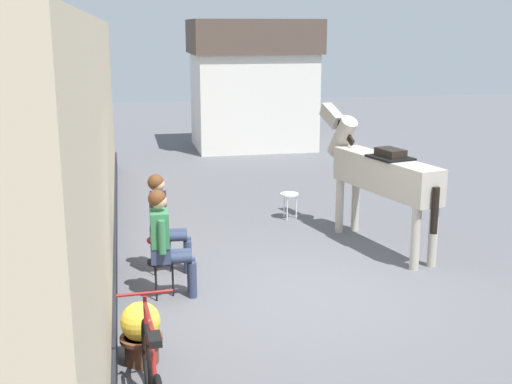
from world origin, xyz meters
name	(u,v)px	position (x,y,z in m)	size (l,w,h in m)	color
ground_plane	(258,226)	(0.00, 3.00, 0.00)	(40.00, 40.00, 0.00)	#56565B
pub_facade_wall	(98,160)	(-2.55, 1.50, 1.54)	(0.34, 14.00, 3.40)	#CCB793
distant_cottage	(253,83)	(1.40, 10.54, 1.80)	(3.40, 2.60, 3.50)	silver
seated_visitor_near	(165,238)	(-1.74, 0.21, 0.78)	(0.61, 0.49, 1.39)	black
seated_visitor_far	(163,218)	(-1.71, 1.09, 0.78)	(0.61, 0.49, 1.39)	red
saddled_horse_center	(380,173)	(1.59, 1.58, 1.16)	(1.01, 2.94, 2.06)	#B2A899
flower_planter_near	(141,331)	(-2.11, -1.44, 0.33)	(0.43, 0.43, 0.64)	brown
leaning_bicycle	(153,382)	(-2.05, -2.55, 0.40)	(0.50, 1.76, 1.02)	black
spare_stool_white	(289,197)	(0.63, 3.31, 0.40)	(0.32, 0.32, 0.46)	white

